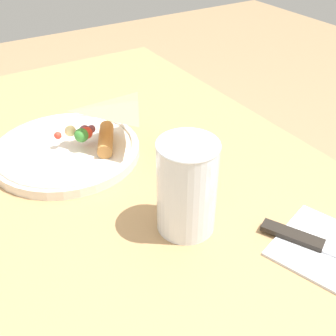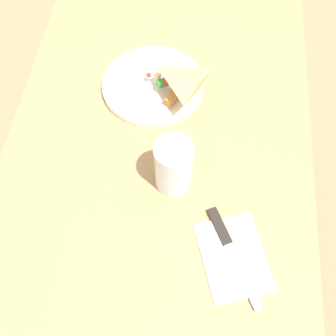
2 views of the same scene
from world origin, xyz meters
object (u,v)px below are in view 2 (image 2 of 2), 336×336
(dining_table, at_px, (161,159))
(milk_glass, at_px, (174,167))
(plate_pizza, at_px, (154,84))
(napkin_folded, at_px, (233,257))
(butter_knife, at_px, (231,251))

(dining_table, distance_m, milk_glass, 0.22)
(plate_pizza, bearing_deg, dining_table, 12.60)
(dining_table, height_order, napkin_folded, napkin_folded)
(plate_pizza, bearing_deg, napkin_folded, 27.03)
(napkin_folded, height_order, butter_knife, butter_knife)
(plate_pizza, relative_size, napkin_folded, 1.28)
(dining_table, distance_m, napkin_folded, 0.34)
(dining_table, bearing_deg, butter_knife, 33.04)
(milk_glass, height_order, napkin_folded, milk_glass)
(milk_glass, xyz_separation_m, napkin_folded, (0.15, 0.13, -0.06))
(milk_glass, relative_size, butter_knife, 0.65)
(dining_table, xyz_separation_m, butter_knife, (0.26, 0.17, 0.12))
(dining_table, height_order, butter_knife, butter_knife)
(milk_glass, distance_m, butter_knife, 0.20)
(plate_pizza, height_order, butter_knife, plate_pizza)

